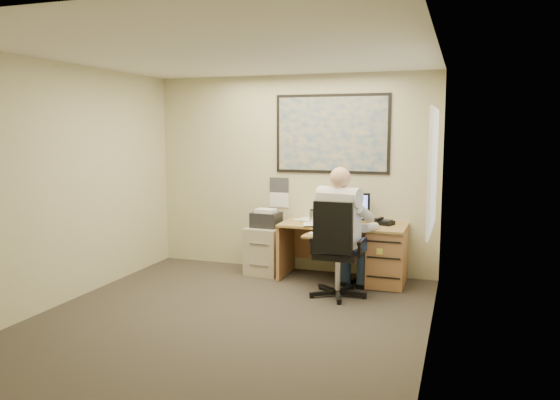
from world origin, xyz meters
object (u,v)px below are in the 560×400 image
(office_chair, at_px, (337,269))
(person, at_px, (339,232))
(filing_cabinet, at_px, (266,245))
(desk, at_px, (369,248))

(office_chair, distance_m, person, 0.43)
(filing_cabinet, distance_m, office_chair, 1.41)
(filing_cabinet, height_order, person, person)
(desk, relative_size, person, 1.05)
(filing_cabinet, xyz_separation_m, person, (1.16, -0.70, 0.38))
(filing_cabinet, height_order, office_chair, office_chair)
(desk, xyz_separation_m, office_chair, (-0.24, -0.76, -0.11))
(office_chair, bearing_deg, person, 93.35)
(desk, distance_m, office_chair, 0.81)
(desk, height_order, person, person)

